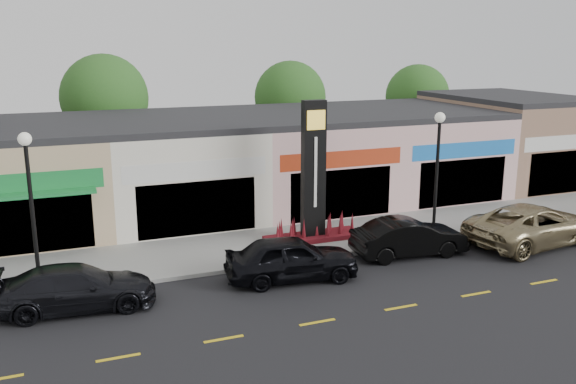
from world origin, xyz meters
The scene contains 18 objects.
ground centered at (0.00, 0.00, 0.00)m, with size 120.00×120.00×0.00m, color black.
sidewalk centered at (0.00, 4.35, 0.07)m, with size 52.00×4.30×0.15m, color gray.
curb centered at (0.00, 2.10, 0.07)m, with size 52.00×0.20×0.15m, color gray.
shop_beige centered at (-8.50, 11.46, 2.40)m, with size 7.00×10.85×4.80m.
shop_cream centered at (-1.50, 11.47, 2.40)m, with size 7.00×10.01×4.80m.
shop_pink_w centered at (5.50, 11.47, 2.40)m, with size 7.00×10.01×4.80m.
shop_pink_e centered at (12.50, 11.47, 2.40)m, with size 7.00×10.01×4.80m.
shop_tan centered at (19.50, 11.48, 2.65)m, with size 7.00×10.01×5.30m.
tree_rear_west centered at (-4.00, 19.50, 5.22)m, with size 5.20×5.20×7.83m.
tree_rear_mid centered at (8.00, 19.50, 4.88)m, with size 4.80×4.80×7.29m.
tree_rear_east centered at (18.00, 19.50, 4.63)m, with size 4.60×4.60×6.94m.
lamp_west_near centered at (-8.00, 2.50, 3.48)m, with size 0.44×0.44×5.47m.
lamp_east_near centered at (8.00, 2.50, 3.48)m, with size 0.44×0.44×5.47m.
pylon_sign centered at (3.00, 4.20, 2.27)m, with size 4.20×1.30×6.00m.
car_dark_sedan centered at (-6.88, 0.76, 0.73)m, with size 5.03×2.05×1.46m, color black.
car_black_sedan centered at (0.56, 0.56, 0.82)m, with size 4.83×1.94×1.65m, color black.
car_black_conv centered at (5.96, 1.23, 0.77)m, with size 4.67×1.63×1.54m, color black.
car_gold_suv centered at (11.72, 0.56, 0.87)m, with size 6.24×2.88×1.74m, color #998961.
Camera 1 is at (-7.19, -18.84, 8.44)m, focal length 38.00 mm.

